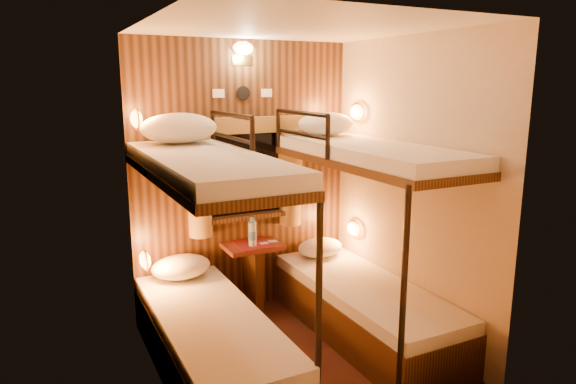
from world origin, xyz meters
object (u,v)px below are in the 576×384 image
table (253,269)px  bottle_left (253,236)px  bunk_right (365,270)px  bottle_right (252,234)px  bunk_left (210,300)px

table → bottle_left: bearing=-107.4°
bunk_right → table: bearing=129.7°
bunk_right → bottle_left: bunk_right is taller
bunk_right → bottle_left: (-0.66, 0.74, 0.18)m
table → bottle_right: 0.35m
bottle_right → bunk_right: bearing=-47.4°
bunk_left → bunk_right: size_ratio=1.00×
bottle_right → table: bearing=65.6°
table → bottle_right: bottle_right is taller
bunk_left → table: size_ratio=2.90×
bunk_left → table: bunk_left is taller
table → bottle_right: bearing=-114.4°
bunk_left → bottle_left: bunk_left is taller
bunk_right → table: (-0.65, 0.78, -0.14)m
bottle_left → bottle_right: bearing=-139.4°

